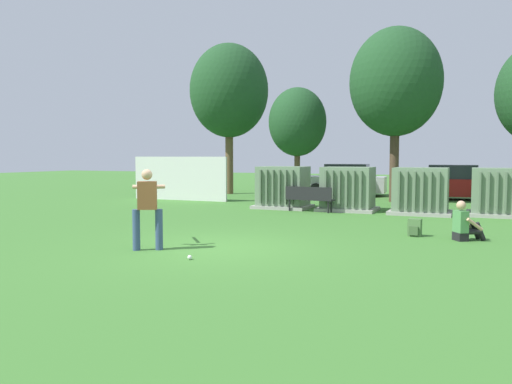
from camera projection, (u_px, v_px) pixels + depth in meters
The scene contains 16 objects.
ground_plane at pixel (214, 248), 11.31m from camera, with size 96.00×96.00×0.00m, color #3D752D.
fence_panel at pixel (180, 178), 23.71m from camera, with size 4.80×0.12×2.00m, color silver.
transformer_west at pixel (283, 188), 20.01m from camera, with size 2.10×1.70×1.62m.
transformer_mid_west at pixel (348, 189), 19.05m from camera, with size 2.10×1.70×1.62m.
transformer_mid_east at pixel (421, 192), 17.93m from camera, with size 2.10×1.70×1.62m.
transformer_east at pixel (500, 193), 17.33m from camera, with size 2.10×1.70×1.62m.
park_bench at pixel (309, 197), 18.65m from camera, with size 1.84×0.62×0.92m.
batter at pixel (148, 205), 11.06m from camera, with size 1.06×1.50×1.74m.
sports_ball at pixel (190, 257), 10.04m from camera, with size 0.09×0.09×0.09m, color white.
seated_spectator at pixel (464, 225), 12.30m from camera, with size 0.78×0.68×0.96m.
backpack at pixel (415, 228), 12.97m from camera, with size 0.34×0.29×0.44m.
tree_left at pixel (229, 91), 27.38m from camera, with size 4.18×4.18×7.99m.
tree_center_left at pixel (297, 122), 24.92m from camera, with size 2.79×2.79×5.34m.
tree_center_right at pixel (396, 82), 22.52m from camera, with size 4.00×4.00×7.64m.
parked_car_leftmost at pixel (345, 181), 26.67m from camera, with size 4.31×2.14×1.62m.
parked_car_left_of_center at pixel (450, 183), 24.04m from camera, with size 4.26×2.05×1.62m.
Camera 1 is at (5.20, -9.96, 2.01)m, focal length 36.15 mm.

